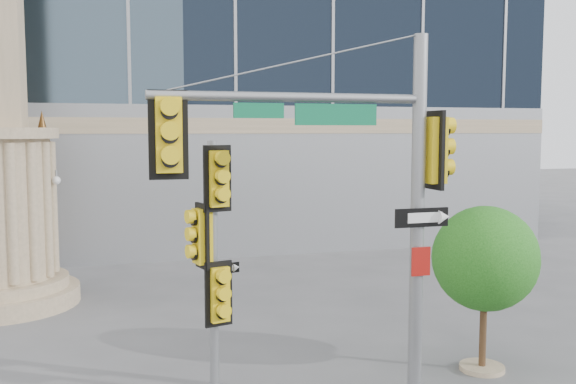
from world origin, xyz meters
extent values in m
cylinder|color=gray|center=(-6.00, 9.00, 0.25)|extent=(4.40, 4.40, 0.50)
cylinder|color=gray|center=(-6.00, 9.00, 0.65)|extent=(3.80, 3.80, 0.30)
cone|color=#472D14|center=(-4.70, 9.00, 5.35)|extent=(0.24, 0.24, 0.50)
cylinder|color=slate|center=(2.24, -0.55, 3.34)|extent=(0.24, 0.24, 6.68)
cylinder|color=slate|center=(-0.10, -0.57, 5.57)|extent=(4.68, 0.19, 0.16)
cube|color=#0C6A43|center=(0.68, -0.58, 5.29)|extent=(1.45, 0.06, 0.36)
cube|color=yellow|center=(-2.10, -0.58, 4.96)|extent=(0.61, 0.32, 1.39)
cube|color=yellow|center=(2.55, -0.55, 4.68)|extent=(0.32, 0.61, 1.39)
cube|color=black|center=(2.24, -0.70, 3.51)|extent=(1.02, 0.04, 0.33)
cube|color=#9D130E|center=(2.24, -0.70, 2.73)|extent=(0.36, 0.04, 0.51)
cylinder|color=slate|center=(-1.16, 0.95, 2.42)|extent=(0.17, 0.17, 4.84)
cube|color=yellow|center=(-1.11, 0.74, 4.16)|extent=(0.58, 0.40, 1.21)
cube|color=yellow|center=(-1.37, 0.89, 3.09)|extent=(0.40, 0.58, 1.21)
cube|color=yellow|center=(-1.11, 0.74, 2.03)|extent=(0.58, 0.40, 1.21)
cube|color=black|center=(-0.96, 0.88, 2.47)|extent=(0.59, 0.18, 0.19)
cylinder|color=gray|center=(4.46, 0.68, 0.05)|extent=(0.93, 0.93, 0.10)
cylinder|color=#382314|center=(4.46, 0.68, 0.93)|extent=(0.15, 0.15, 1.87)
sphere|color=#195613|center=(4.46, 0.68, 2.39)|extent=(2.18, 2.18, 2.18)
sphere|color=#195613|center=(4.93, 0.94, 2.08)|extent=(1.35, 1.35, 1.35)
sphere|color=#195613|center=(4.10, 0.42, 2.13)|extent=(1.14, 1.14, 1.14)
camera|label=1|loc=(-3.13, -10.70, 5.03)|focal=40.00mm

